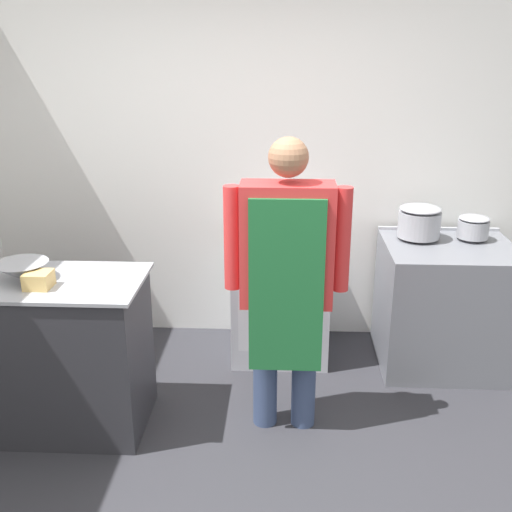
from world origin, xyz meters
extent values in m
plane|color=#2D2D33|center=(0.00, 0.00, 0.00)|extent=(14.00, 14.00, 0.00)
cube|color=white|center=(0.00, 1.98, 1.35)|extent=(8.00, 0.05, 2.70)
cube|color=#2D2D33|center=(-1.16, 0.68, 0.45)|extent=(1.30, 0.59, 0.89)
cube|color=#9EA0A8|center=(-1.16, 0.68, 0.90)|extent=(1.35, 0.62, 0.02)
cube|color=slate|center=(1.40, 1.53, 0.43)|extent=(0.86, 0.75, 0.87)
cube|color=#9EA0A8|center=(1.40, 1.17, 0.71)|extent=(0.79, 0.03, 0.10)
cube|color=#9EA0A8|center=(1.40, 1.89, 0.88)|extent=(0.86, 0.03, 0.02)
cube|color=silver|center=(0.27, 1.63, 0.39)|extent=(0.66, 0.62, 0.78)
cube|color=silver|center=(0.27, 1.33, 0.43)|extent=(0.56, 0.02, 0.55)
cylinder|color=#38476B|center=(0.19, 0.74, 0.39)|extent=(0.14, 0.14, 0.78)
cylinder|color=#38476B|center=(0.42, 0.74, 0.39)|extent=(0.14, 0.14, 0.78)
cube|color=red|center=(0.31, 0.74, 1.12)|extent=(0.50, 0.22, 0.67)
cube|color=#1E6633|center=(0.31, 0.62, 0.91)|extent=(0.40, 0.02, 0.97)
cylinder|color=red|center=(0.01, 0.74, 1.15)|extent=(0.09, 0.09, 0.57)
cylinder|color=red|center=(0.60, 0.74, 1.15)|extent=(0.09, 0.09, 0.57)
sphere|color=#9E7051|center=(0.31, 0.74, 1.59)|extent=(0.21, 0.21, 0.21)
cone|color=#9EA0A8|center=(-1.14, 0.68, 0.96)|extent=(0.30, 0.30, 0.10)
cube|color=#D8B266|center=(-1.00, 0.57, 0.96)|extent=(0.13, 0.13, 0.09)
cylinder|color=#9EA0A8|center=(1.21, 1.67, 0.97)|extent=(0.29, 0.29, 0.18)
ellipsoid|color=#9EA0A8|center=(1.21, 1.67, 1.08)|extent=(0.28, 0.28, 0.05)
cylinder|color=#9EA0A8|center=(1.58, 1.67, 0.95)|extent=(0.21, 0.21, 0.12)
ellipsoid|color=#9EA0A8|center=(1.58, 1.67, 1.02)|extent=(0.20, 0.20, 0.04)
camera|label=1|loc=(0.29, -2.31, 2.13)|focal=42.00mm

